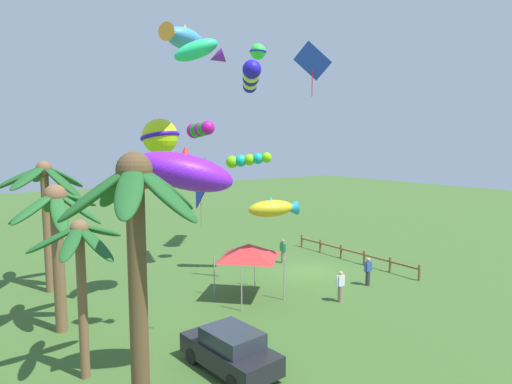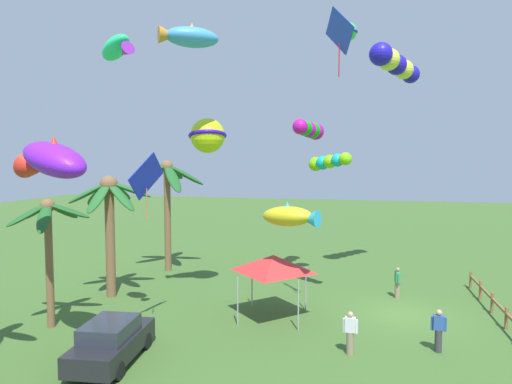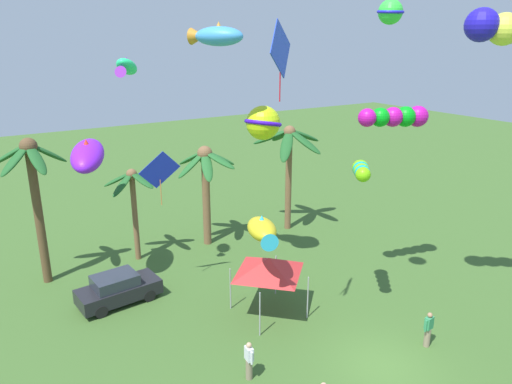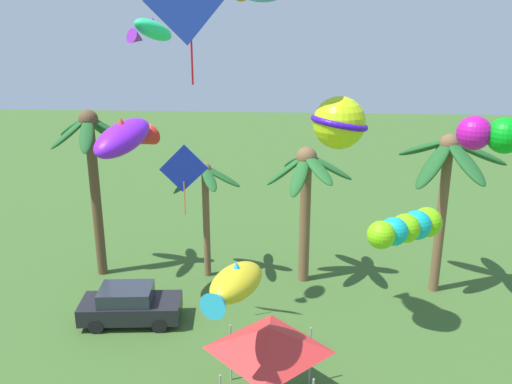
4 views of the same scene
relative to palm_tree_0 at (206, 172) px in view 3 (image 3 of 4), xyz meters
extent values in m
plane|color=#3D6028|center=(0.42, -14.47, -4.69)|extent=(120.00, 120.00, 0.00)
cylinder|color=brown|center=(-0.02, 0.00, -1.78)|extent=(0.48, 0.48, 5.83)
ellipsoid|color=#236028|center=(0.96, -0.02, 0.72)|extent=(2.11, 0.67, 1.31)
ellipsoid|color=#236028|center=(0.35, 0.84, 0.62)|extent=(1.39, 2.08, 1.49)
ellipsoid|color=#236028|center=(-0.47, 0.88, 0.73)|extent=(1.51, 2.16, 1.29)
ellipsoid|color=#236028|center=(-0.88, 0.05, 0.54)|extent=(1.93, 0.73, 1.64)
ellipsoid|color=#236028|center=(-0.31, -0.83, 0.56)|extent=(1.22, 2.02, 1.61)
ellipsoid|color=#236028|center=(0.46, -0.93, 0.85)|extent=(1.57, 2.23, 1.06)
sphere|color=brown|center=(-0.02, 0.00, 1.14)|extent=(0.91, 0.91, 0.91)
cylinder|color=brown|center=(-4.49, 0.16, -2.11)|extent=(0.31, 0.31, 5.17)
ellipsoid|color=#1E5623|center=(-3.69, 0.02, 0.17)|extent=(1.76, 0.79, 0.97)
ellipsoid|color=#1E5623|center=(-4.32, 0.96, 0.18)|extent=(0.84, 1.78, 0.96)
ellipsoid|color=#1E5623|center=(-5.17, 0.58, 0.16)|extent=(1.71, 1.31, 0.99)
ellipsoid|color=#1E5623|center=(-5.14, -0.17, 0.05)|extent=(1.64, 1.17, 1.20)
ellipsoid|color=#1E5623|center=(-4.17, -0.61, 0.25)|extent=(1.12, 1.81, 0.82)
sphere|color=brown|center=(-4.49, 0.16, 0.48)|extent=(0.60, 0.60, 0.60)
cylinder|color=brown|center=(5.75, -0.61, -1.36)|extent=(0.41, 0.41, 6.66)
ellipsoid|color=#1E5623|center=(6.96, -0.58, 1.58)|extent=(2.56, 0.79, 1.27)
ellipsoid|color=#1E5623|center=(5.92, 0.56, 1.51)|extent=(1.09, 2.58, 1.41)
ellipsoid|color=#1E5623|center=(4.93, 0.28, 1.56)|extent=(2.26, 2.35, 1.32)
ellipsoid|color=#1E5623|center=(5.02, -1.32, 1.25)|extent=(2.11, 2.09, 1.89)
ellipsoid|color=#1E5623|center=(6.18, -1.66, 1.43)|extent=(1.60, 2.53, 1.55)
sphere|color=brown|center=(5.75, -0.61, 1.97)|extent=(0.79, 0.79, 0.79)
cylinder|color=brown|center=(-9.49, 0.05, -1.02)|extent=(0.45, 0.45, 7.34)
ellipsoid|color=#1E5623|center=(-8.63, 0.18, 2.18)|extent=(1.95, 0.85, 1.37)
ellipsoid|color=#1E5623|center=(-9.35, 0.89, 2.15)|extent=(0.89, 1.91, 1.43)
ellipsoid|color=#1E5623|center=(-10.31, 0.47, 2.26)|extent=(2.01, 1.41, 1.23)
ellipsoid|color=#1E5623|center=(-10.21, -0.38, 2.14)|extent=(1.87, 1.45, 1.45)
ellipsoid|color=#1E5623|center=(-9.32, -0.78, 2.15)|extent=(0.96, 1.92, 1.43)
sphere|color=brown|center=(-9.49, 0.05, 2.65)|extent=(0.85, 0.85, 0.85)
cube|color=black|center=(-6.89, -4.13, -4.09)|extent=(4.04, 2.06, 0.70)
cube|color=#282D38|center=(-7.04, -4.15, -3.46)|extent=(2.16, 1.68, 0.56)
cylinder|color=black|center=(-5.76, -3.24, -4.39)|extent=(0.61, 0.24, 0.60)
cylinder|color=black|center=(-5.61, -4.80, -4.39)|extent=(0.61, 0.24, 0.60)
cylinder|color=black|center=(-8.17, -3.47, -4.39)|extent=(0.61, 0.24, 0.60)
cylinder|color=black|center=(-8.02, -5.02, -4.39)|extent=(0.61, 0.24, 0.60)
cylinder|color=gray|center=(3.00, -14.47, -4.27)|extent=(0.26, 0.26, 0.84)
cube|color=#338956|center=(3.00, -14.47, -3.58)|extent=(0.41, 0.28, 0.54)
sphere|color=#A37556|center=(3.00, -14.47, -3.20)|extent=(0.21, 0.21, 0.21)
cylinder|color=#338956|center=(2.77, -14.50, -3.63)|extent=(0.09, 0.09, 0.52)
cylinder|color=#338956|center=(3.23, -14.43, -3.63)|extent=(0.09, 0.09, 0.52)
cylinder|color=gray|center=(-4.39, -12.24, -4.27)|extent=(0.26, 0.26, 0.84)
cube|color=silver|center=(-4.39, -12.24, -3.58)|extent=(0.26, 0.40, 0.54)
sphere|color=tan|center=(-4.39, -12.24, -3.20)|extent=(0.21, 0.21, 0.21)
cylinder|color=silver|center=(-4.41, -12.47, -3.63)|extent=(0.09, 0.09, 0.52)
cylinder|color=silver|center=(-4.37, -12.01, -3.63)|extent=(0.09, 0.09, 0.52)
cylinder|color=#9E9EA3|center=(-2.54, -10.10, -3.64)|extent=(0.06, 0.06, 2.10)
cylinder|color=#9E9EA3|center=(0.06, -10.10, -3.64)|extent=(0.06, 0.06, 2.10)
cylinder|color=#9E9EA3|center=(-2.54, -7.50, -3.64)|extent=(0.06, 0.06, 2.10)
cylinder|color=#9E9EA3|center=(0.06, -7.50, -3.64)|extent=(0.06, 0.06, 2.10)
pyramid|color=red|center=(-1.24, -8.80, -2.21)|extent=(2.86, 2.86, 0.75)
ellipsoid|color=#26EA83|center=(-5.48, -3.71, 6.48)|extent=(1.62, 1.86, 1.09)
cone|color=purple|center=(-5.89, -4.31, 6.23)|extent=(0.79, 0.83, 0.65)
cone|color=purple|center=(-5.48, -3.71, 6.74)|extent=(0.45, 0.45, 0.33)
sphere|color=#2116C2|center=(5.24, -13.51, 8.16)|extent=(1.28, 1.28, 1.28)
sphere|color=#E2E743|center=(5.99, -13.98, 8.00)|extent=(1.23, 1.23, 1.23)
cube|color=blue|center=(-2.74, -11.64, 7.35)|extent=(1.61, 1.17, 1.91)
cylinder|color=red|center=(-2.74, -11.64, 6.23)|extent=(0.04, 0.04, 1.27)
ellipsoid|color=#3F98E6|center=(-1.64, -5.21, 7.76)|extent=(2.30, 2.66, 0.88)
cone|color=orange|center=(-2.23, -4.31, 7.76)|extent=(1.05, 1.05, 0.76)
cone|color=orange|center=(-1.64, -5.21, 8.15)|extent=(0.66, 0.66, 0.49)
sphere|color=#C4129E|center=(6.59, -9.87, 4.10)|extent=(1.02, 1.02, 1.02)
sphere|color=#08A918|center=(5.90, -9.73, 4.12)|extent=(0.98, 0.98, 0.98)
sphere|color=#C4129E|center=(5.20, -9.58, 4.14)|extent=(0.93, 0.93, 0.93)
sphere|color=#08A918|center=(4.50, -9.44, 4.17)|extent=(0.89, 0.89, 0.89)
sphere|color=#C4129E|center=(3.81, -9.30, 4.19)|extent=(0.85, 0.85, 0.85)
cube|color=#1829BA|center=(-4.52, -4.36, 1.75)|extent=(1.89, 0.60, 1.90)
cylinder|color=#D0713A|center=(-4.52, -4.36, 0.63)|extent=(0.04, 0.04, 1.28)
ellipsoid|color=gold|center=(-2.11, -9.55, 0.03)|extent=(1.87, 2.59, 0.94)
cone|color=#2BB1DD|center=(-2.46, -10.53, -0.02)|extent=(0.95, 0.97, 0.76)
cone|color=#2BB1DD|center=(-2.11, -9.55, 0.40)|extent=(0.59, 0.59, 0.47)
ellipsoid|color=#801CF1|center=(-7.28, -2.36, 2.40)|extent=(2.58, 3.51, 1.77)
cone|color=red|center=(-6.78, -1.10, 2.08)|extent=(1.32, 1.43, 1.15)
cone|color=red|center=(-7.28, -2.36, 2.89)|extent=(0.78, 0.78, 0.62)
sphere|color=#36E43E|center=(2.13, -11.79, 8.61)|extent=(0.92, 0.92, 0.92)
torus|color=#2220D6|center=(2.13, -11.79, 8.61)|extent=(1.28, 1.28, 0.16)
sphere|color=#77D811|center=(2.63, -10.27, 2.17)|extent=(0.74, 0.74, 0.74)
sphere|color=#12B0AF|center=(2.30, -10.66, 2.24)|extent=(0.71, 0.71, 0.71)
sphere|color=#77D811|center=(1.96, -11.04, 2.31)|extent=(0.68, 0.68, 0.68)
sphere|color=#12B0AF|center=(1.62, -11.43, 2.37)|extent=(0.65, 0.65, 0.65)
sphere|color=#77D811|center=(1.29, -11.81, 2.44)|extent=(0.62, 0.62, 0.62)
sphere|color=#C4E316|center=(0.86, -5.03, 3.60)|extent=(1.74, 1.74, 1.74)
torus|color=#3C10D2|center=(0.86, -5.03, 3.60)|extent=(2.51, 2.50, 0.57)
camera|label=1|loc=(-19.54, 3.68, 3.27)|focal=31.05mm
camera|label=2|loc=(-20.66, -12.49, 2.39)|focal=31.55mm
camera|label=3|loc=(-12.24, -25.28, 7.65)|focal=33.63mm
camera|label=4|loc=(-0.69, -22.92, 6.97)|focal=38.41mm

